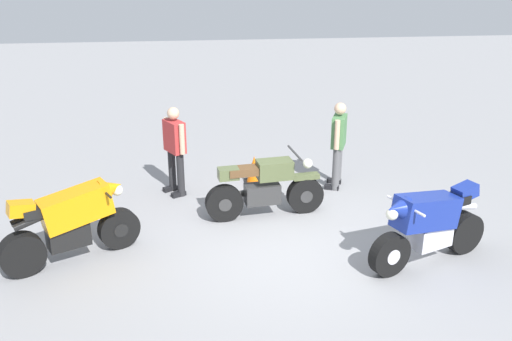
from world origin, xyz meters
TOP-DOWN VIEW (x-y plane):
  - ground_plane at (0.00, 0.00)m, footprint 40.00×40.00m
  - motorcycle_blue_sportbike at (-1.76, 0.63)m, footprint 1.88×0.98m
  - motorcycle_olive_vintage at (0.29, -1.10)m, footprint 1.95×0.70m
  - motorcycle_orange_sportbike at (3.10, 0.02)m, footprint 1.82×1.09m
  - person_in_green_shirt at (-1.17, -2.18)m, footprint 0.43×0.61m
  - person_in_red_shirt at (1.72, -2.21)m, footprint 0.47×0.58m
  - traffic_cone at (0.30, -2.51)m, footprint 0.36×0.36m

SIDE VIEW (x-z plane):
  - ground_plane at x=0.00m, z-range 0.00..0.00m
  - traffic_cone at x=0.30m, z-range 0.00..0.53m
  - motorcycle_olive_vintage at x=0.29m, z-range -0.05..1.02m
  - motorcycle_blue_sportbike at x=-1.76m, z-range 0.02..1.17m
  - motorcycle_orange_sportbike at x=3.10m, z-range 0.02..1.17m
  - person_in_red_shirt at x=1.72m, z-range 0.09..1.67m
  - person_in_green_shirt at x=-1.17m, z-range 0.10..1.67m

